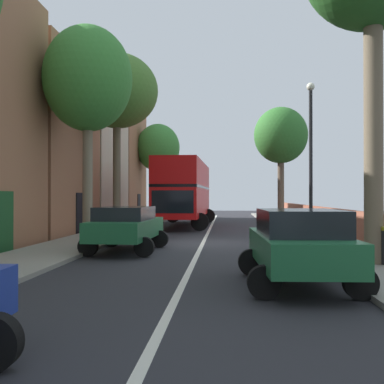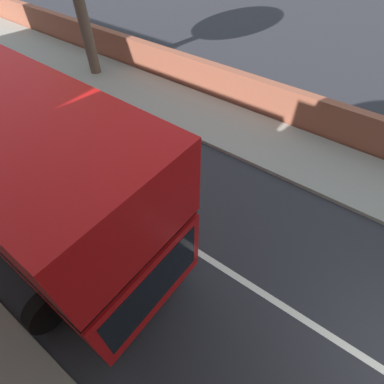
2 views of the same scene
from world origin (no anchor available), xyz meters
The scene contains 0 objects.
Camera 2 is at (-3.21, 2.93, 6.50)m, focal length 27.95 mm.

